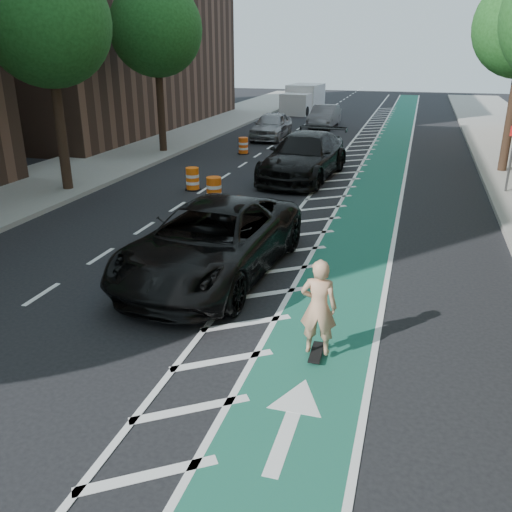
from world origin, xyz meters
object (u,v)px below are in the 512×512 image
at_px(suv_near, 212,241).
at_px(suv_far, 304,156).
at_px(skateboarder, 319,307).
at_px(barrel_a, 214,191).

xyz_separation_m(suv_near, suv_far, (0.00, 10.52, 0.04)).
bearing_deg(skateboarder, barrel_a, -61.57).
bearing_deg(skateboarder, suv_far, -79.42).
xyz_separation_m(skateboarder, suv_near, (-3.03, 2.91, -0.11)).
bearing_deg(skateboarder, suv_near, -45.92).
height_order(suv_near, barrel_a, suv_near).
bearing_deg(suv_far, suv_near, -84.74).
xyz_separation_m(skateboarder, suv_far, (-3.03, 13.42, -0.07)).
bearing_deg(suv_near, skateboarder, -39.57).
height_order(skateboarder, suv_far, skateboarder).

